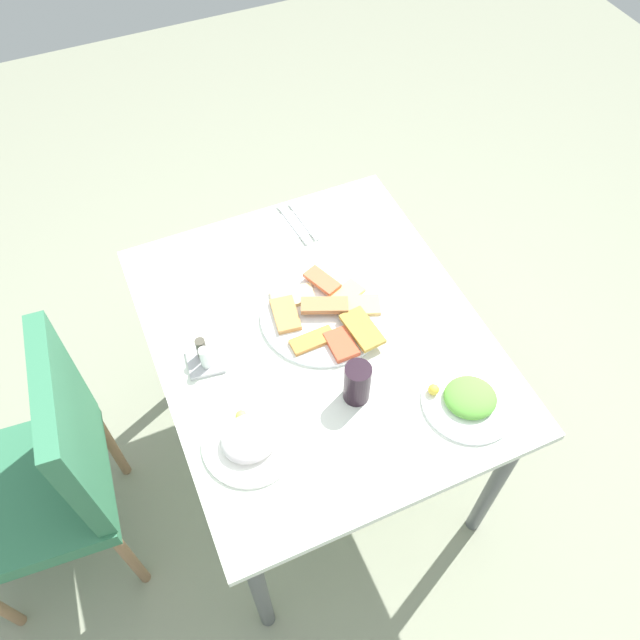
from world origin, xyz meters
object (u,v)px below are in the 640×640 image
object	(u,v)px
salad_plate_rice	(469,399)
spoon	(293,224)
soda_can	(357,383)
dining_chair	(50,470)
salad_plate_greens	(250,439)
paper_napkin	(298,223)
condiment_caddy	(204,357)
pide_platter	(324,314)
fork	(304,221)
dining_table	(318,352)

from	to	relation	value
salad_plate_rice	spoon	size ratio (longest dim) A/B	1.25
salad_plate_rice	soda_can	world-z (taller)	soda_can
dining_chair	salad_plate_greens	bearing A→B (deg)	-116.15
paper_napkin	soda_can	bearing A→B (deg)	171.03
paper_napkin	condiment_caddy	bearing A→B (deg)	131.91
dining_chair	salad_plate_greens	xyz separation A→B (m)	(-0.24, -0.50, 0.23)
dining_chair	condiment_caddy	xyz separation A→B (m)	(0.01, -0.47, 0.24)
pide_platter	salad_plate_greens	xyz separation A→B (m)	(-0.27, 0.31, 0.01)
pide_platter	paper_napkin	world-z (taller)	pide_platter
paper_napkin	pide_platter	bearing A→B (deg)	168.70
dining_chair	pide_platter	world-z (taller)	dining_chair
dining_chair	soda_can	xyz separation A→B (m)	(-0.23, -0.78, 0.27)
condiment_caddy	salad_plate_greens	bearing A→B (deg)	-173.62
dining_chair	paper_napkin	distance (m)	0.98
salad_plate_rice	condiment_caddy	size ratio (longest dim) A/B	2.33
paper_napkin	fork	xyz separation A→B (m)	(0.00, -0.02, 0.00)
salad_plate_rice	salad_plate_greens	bearing A→B (deg)	78.09
salad_plate_rice	fork	bearing A→B (deg)	10.05
salad_plate_greens	fork	size ratio (longest dim) A/B	1.29
paper_napkin	fork	distance (m)	0.02
salad_plate_greens	soda_can	world-z (taller)	soda_can
soda_can	spoon	distance (m)	0.62
salad_plate_greens	salad_plate_rice	distance (m)	0.54
dining_table	fork	size ratio (longest dim) A/B	5.70
dining_chair	salad_plate_greens	size ratio (longest dim) A/B	3.94
soda_can	spoon	world-z (taller)	soda_can
dining_table	spoon	distance (m)	0.42
salad_plate_greens	paper_napkin	distance (m)	0.73
paper_napkin	salad_plate_rice	bearing A→B (deg)	-168.60
dining_table	salad_plate_greens	world-z (taller)	salad_plate_greens
salad_plate_greens	fork	bearing A→B (deg)	-32.48
dining_chair	salad_plate_rice	world-z (taller)	dining_chair
fork	salad_plate_greens	bearing A→B (deg)	142.44
dining_chair	condiment_caddy	distance (m)	0.52
fork	spoon	xyz separation A→B (m)	(0.00, 0.04, 0.00)
fork	soda_can	bearing A→B (deg)	164.31
salad_plate_rice	condiment_caddy	bearing A→B (deg)	56.45
fork	dining_chair	bearing A→B (deg)	108.01
salad_plate_greens	fork	xyz separation A→B (m)	(0.63, -0.40, -0.01)
fork	pide_platter	bearing A→B (deg)	160.86
dining_chair	pide_platter	size ratio (longest dim) A/B	2.66
pide_platter	dining_chair	bearing A→B (deg)	91.91
fork	paper_napkin	bearing A→B (deg)	84.92
dining_chair	condiment_caddy	bearing A→B (deg)	-88.25
dining_table	salad_plate_rice	size ratio (longest dim) A/B	4.30
pide_platter	fork	bearing A→B (deg)	-14.07
pide_platter	dining_table	bearing A→B (deg)	141.48
salad_plate_rice	paper_napkin	world-z (taller)	salad_plate_rice
dining_table	salad_plate_greens	xyz separation A→B (m)	(-0.22, 0.27, 0.10)
dining_chair	spoon	size ratio (longest dim) A/B	4.80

